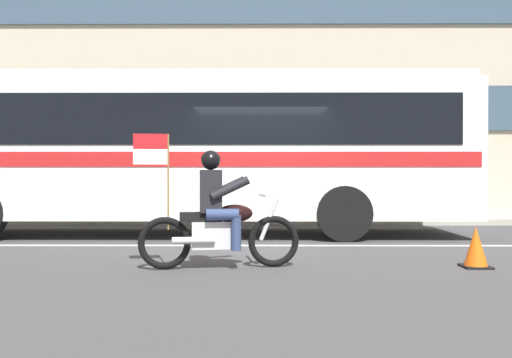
{
  "coord_description": "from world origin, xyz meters",
  "views": [
    {
      "loc": [
        -0.04,
        -10.04,
        1.23
      ],
      "look_at": [
        -0.09,
        -0.67,
        1.17
      ],
      "focal_mm": 37.89,
      "sensor_mm": 36.0,
      "label": 1
    }
  ],
  "objects_px": {
    "fire_hydrant": "(325,203)",
    "traffic_cone": "(476,248)",
    "transit_bus": "(181,144)",
    "motorcycle_with_rider": "(218,218)"
  },
  "relations": [
    {
      "from": "transit_bus",
      "to": "fire_hydrant",
      "type": "relative_size",
      "value": 15.63
    },
    {
      "from": "traffic_cone",
      "to": "transit_bus",
      "type": "bearing_deg",
      "value": 138.37
    },
    {
      "from": "transit_bus",
      "to": "motorcycle_with_rider",
      "type": "bearing_deg",
      "value": -75.09
    },
    {
      "from": "transit_bus",
      "to": "traffic_cone",
      "type": "relative_size",
      "value": 21.31
    },
    {
      "from": "fire_hydrant",
      "to": "traffic_cone",
      "type": "relative_size",
      "value": 1.36
    },
    {
      "from": "transit_bus",
      "to": "motorcycle_with_rider",
      "type": "relative_size",
      "value": 5.38
    },
    {
      "from": "transit_bus",
      "to": "motorcycle_with_rider",
      "type": "distance_m",
      "value": 4.41
    },
    {
      "from": "fire_hydrant",
      "to": "traffic_cone",
      "type": "distance_m",
      "value": 6.84
    },
    {
      "from": "motorcycle_with_rider",
      "to": "fire_hydrant",
      "type": "bearing_deg",
      "value": 71.74
    },
    {
      "from": "fire_hydrant",
      "to": "motorcycle_with_rider",
      "type": "bearing_deg",
      "value": -108.26
    }
  ]
}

